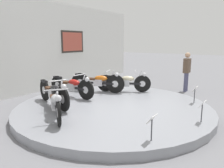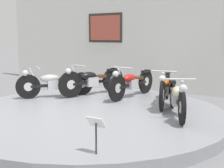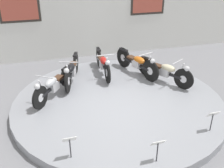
# 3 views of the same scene
# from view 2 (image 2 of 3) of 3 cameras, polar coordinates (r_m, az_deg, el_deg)

# --- Properties ---
(ground_plane) EXTENTS (60.00, 60.00, 0.00)m
(ground_plane) POSITION_cam_2_polar(r_m,az_deg,el_deg) (6.62, -3.77, -6.52)
(ground_plane) COLOR slate
(display_platform) EXTENTS (5.61, 5.61, 0.21)m
(display_platform) POSITION_cam_2_polar(r_m,az_deg,el_deg) (6.59, -3.78, -5.66)
(display_platform) COLOR gray
(display_platform) RESTS_ON ground_plane
(back_wall) EXTENTS (14.00, 0.22, 3.66)m
(back_wall) POSITION_cam_2_polar(r_m,az_deg,el_deg) (9.88, 10.69, 9.17)
(back_wall) COLOR silver
(back_wall) RESTS_ON ground_plane
(motorcycle_silver) EXTENTS (1.19, 1.61, 0.78)m
(motorcycle_silver) POSITION_cam_2_polar(r_m,az_deg,el_deg) (8.01, -10.60, 0.25)
(motorcycle_silver) COLOR black
(motorcycle_silver) RESTS_ON display_platform
(motorcycle_black) EXTENTS (0.73, 1.94, 0.81)m
(motorcycle_black) POSITION_cam_2_polar(r_m,az_deg,el_deg) (8.18, -3.76, 0.76)
(motorcycle_black) COLOR black
(motorcycle_black) RESTS_ON display_platform
(motorcycle_red) EXTENTS (0.54, 2.00, 0.80)m
(motorcycle_red) POSITION_cam_2_polar(r_m,az_deg,el_deg) (7.85, 3.60, 0.34)
(motorcycle_red) COLOR black
(motorcycle_red) RESTS_ON display_platform
(motorcycle_orange) EXTENTS (0.75, 1.93, 0.81)m
(motorcycle_orange) POSITION_cam_2_polar(r_m,az_deg,el_deg) (7.12, 9.67, -0.55)
(motorcycle_orange) COLOR black
(motorcycle_orange) RESTS_ON display_platform
(motorcycle_cream) EXTENTS (1.03, 1.73, 0.78)m
(motorcycle_cream) POSITION_cam_2_polar(r_m,az_deg,el_deg) (6.19, 11.82, -2.25)
(motorcycle_cream) COLOR black
(motorcycle_cream) RESTS_ON display_platform
(info_placard_front_right) EXTENTS (0.26, 0.11, 0.51)m
(info_placard_front_right) POSITION_cam_2_polar(r_m,az_deg,el_deg) (4.10, -2.94, -7.89)
(info_placard_front_right) COLOR #333338
(info_placard_front_right) RESTS_ON display_platform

